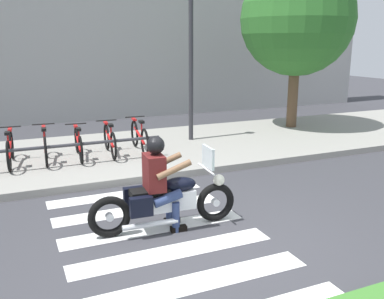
% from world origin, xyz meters
% --- Properties ---
extents(ground_plane, '(48.00, 48.00, 0.00)m').
position_xyz_m(ground_plane, '(0.00, 0.00, 0.00)').
color(ground_plane, '#38383D').
extents(sidewalk, '(24.00, 4.40, 0.15)m').
position_xyz_m(sidewalk, '(0.00, 5.07, 0.07)').
color(sidewalk, gray).
rests_on(sidewalk, ground).
extents(crosswalk_stripe_1, '(2.80, 0.40, 0.01)m').
position_xyz_m(crosswalk_stripe_1, '(-0.53, -0.80, 0.00)').
color(crosswalk_stripe_1, white).
rests_on(crosswalk_stripe_1, ground).
extents(crosswalk_stripe_2, '(2.80, 0.40, 0.01)m').
position_xyz_m(crosswalk_stripe_2, '(-0.53, 0.00, 0.00)').
color(crosswalk_stripe_2, white).
rests_on(crosswalk_stripe_2, ground).
extents(crosswalk_stripe_3, '(2.80, 0.40, 0.01)m').
position_xyz_m(crosswalk_stripe_3, '(-0.53, 0.80, 0.00)').
color(crosswalk_stripe_3, white).
rests_on(crosswalk_stripe_3, ground).
extents(crosswalk_stripe_4, '(2.80, 0.40, 0.01)m').
position_xyz_m(crosswalk_stripe_4, '(-0.53, 1.60, 0.00)').
color(crosswalk_stripe_4, white).
rests_on(crosswalk_stripe_4, ground).
extents(crosswalk_stripe_5, '(2.80, 0.40, 0.01)m').
position_xyz_m(crosswalk_stripe_5, '(-0.53, 2.40, 0.00)').
color(crosswalk_stripe_5, white).
rests_on(crosswalk_stripe_5, ground).
extents(motorcycle, '(2.25, 0.66, 1.21)m').
position_xyz_m(motorcycle, '(-0.37, 0.73, 0.45)').
color(motorcycle, black).
rests_on(motorcycle, ground).
extents(rider, '(0.65, 0.56, 1.43)m').
position_xyz_m(rider, '(-0.45, 0.74, 0.82)').
color(rider, '#591919').
rests_on(rider, ground).
extents(bicycle_1, '(0.48, 1.71, 0.78)m').
position_xyz_m(bicycle_1, '(-2.42, 4.75, 0.51)').
color(bicycle_1, black).
rests_on(bicycle_1, sidewalk).
extents(bicycle_2, '(0.48, 1.62, 0.79)m').
position_xyz_m(bicycle_2, '(-1.70, 4.75, 0.51)').
color(bicycle_2, black).
rests_on(bicycle_2, sidewalk).
extents(bicycle_3, '(0.48, 1.64, 0.74)m').
position_xyz_m(bicycle_3, '(-0.99, 4.75, 0.49)').
color(bicycle_3, black).
rests_on(bicycle_3, sidewalk).
extents(bicycle_4, '(0.48, 1.63, 0.77)m').
position_xyz_m(bicycle_4, '(-0.28, 4.75, 0.50)').
color(bicycle_4, black).
rests_on(bicycle_4, sidewalk).
extents(bicycle_5, '(0.48, 1.75, 0.80)m').
position_xyz_m(bicycle_5, '(0.44, 4.75, 0.51)').
color(bicycle_5, black).
rests_on(bicycle_5, sidewalk).
extents(bike_rack, '(4.17, 0.07, 0.49)m').
position_xyz_m(bike_rack, '(-1.35, 4.20, 0.57)').
color(bike_rack, '#333338').
rests_on(bike_rack, sidewalk).
extents(street_lamp, '(0.28, 0.28, 4.40)m').
position_xyz_m(street_lamp, '(2.09, 5.47, 2.66)').
color(street_lamp, '#2D2D33').
rests_on(street_lamp, ground).
extents(tree_near_rack, '(3.34, 3.34, 5.05)m').
position_xyz_m(tree_near_rack, '(5.68, 5.87, 3.36)').
color(tree_near_rack, brown).
rests_on(tree_near_rack, ground).
extents(building_backdrop, '(24.00, 1.20, 7.55)m').
position_xyz_m(building_backdrop, '(0.00, 10.77, 3.77)').
color(building_backdrop, '#9E9E9E').
rests_on(building_backdrop, ground).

